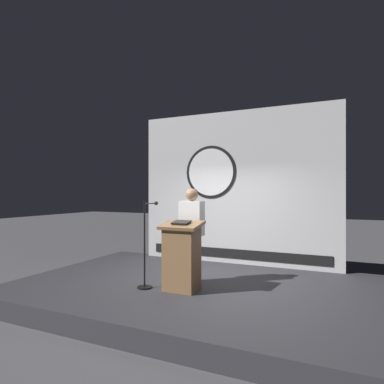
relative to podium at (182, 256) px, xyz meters
name	(u,v)px	position (x,y,z in m)	size (l,w,h in m)	color
ground_plane	(204,302)	(0.20, 0.45, -0.85)	(40.00, 40.00, 0.00)	#4C4C51
stage_platform	(204,293)	(0.20, 0.45, -0.70)	(6.40, 4.00, 0.30)	#333338
banner_display	(235,187)	(0.18, 2.30, 1.14)	(4.45, 0.12, 3.38)	silver
podium	(182,256)	(0.00, 0.00, 0.00)	(0.64, 0.50, 1.12)	olive
speaker_person	(192,234)	(-0.04, 0.48, 0.29)	(0.40, 0.26, 1.64)	black
microphone_stand	(146,257)	(-0.61, -0.10, -0.05)	(0.24, 0.53, 1.44)	black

